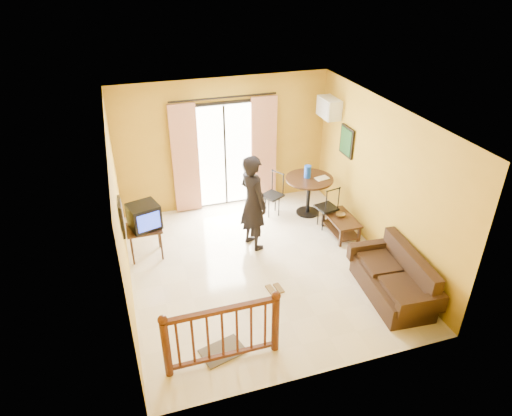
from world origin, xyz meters
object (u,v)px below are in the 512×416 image
object	(u,v)px
dining_table	(309,185)
standing_person	(253,203)
sofa	(395,280)
television	(144,216)
coffee_table	(341,223)

from	to	relation	value
dining_table	standing_person	size ratio (longest dim) A/B	0.54
sofa	standing_person	size ratio (longest dim) A/B	0.93
television	sofa	bearing A→B (deg)	-48.33
coffee_table	standing_person	world-z (taller)	standing_person
television	standing_person	bearing A→B (deg)	-23.54
television	sofa	size ratio (longest dim) A/B	0.36
dining_table	sofa	distance (m)	2.93
television	dining_table	size ratio (longest dim) A/B	0.61
dining_table	standing_person	xyz separation A→B (m)	(-1.48, -0.82, 0.27)
television	coffee_table	xyz separation A→B (m)	(3.72, -0.42, -0.59)
coffee_table	sofa	world-z (taller)	sofa
standing_person	dining_table	bearing A→B (deg)	-79.26
coffee_table	television	bearing A→B (deg)	173.63
dining_table	coffee_table	size ratio (longest dim) A/B	1.14
television	coffee_table	size ratio (longest dim) A/B	0.70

